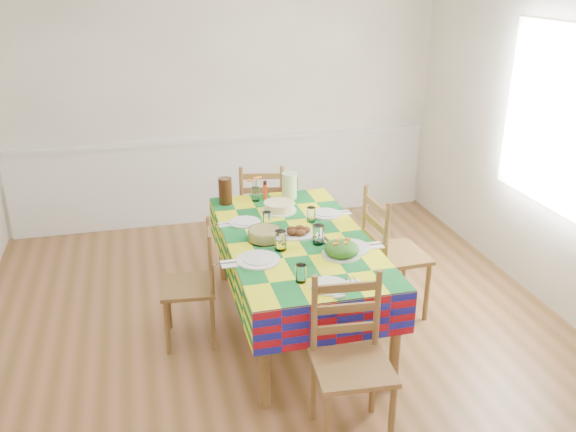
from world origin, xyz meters
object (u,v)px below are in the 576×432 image
(dining_table, at_px, (296,247))
(chair_right, at_px, (391,255))
(chair_near, at_px, (351,362))
(chair_left, at_px, (194,285))
(chair_far, at_px, (262,212))
(tea_pitcher, at_px, (225,191))
(green_pitcher, at_px, (289,186))
(meat_platter, at_px, (298,232))

(dining_table, bearing_deg, chair_right, -0.17)
(chair_near, height_order, chair_left, chair_near)
(dining_table, xyz_separation_m, chair_right, (0.76, -0.00, -0.16))
(chair_near, height_order, chair_far, chair_near)
(chair_near, bearing_deg, tea_pitcher, 106.01)
(green_pitcher, bearing_deg, chair_far, 110.89)
(meat_platter, distance_m, chair_far, 1.22)
(tea_pitcher, bearing_deg, meat_platter, -61.54)
(chair_left, bearing_deg, chair_far, 153.48)
(meat_platter, relative_size, chair_near, 0.31)
(chair_near, bearing_deg, dining_table, 94.80)
(meat_platter, xyz_separation_m, chair_far, (-0.03, 1.18, -0.30))
(green_pitcher, relative_size, chair_right, 0.21)
(dining_table, xyz_separation_m, tea_pitcher, (-0.40, 0.79, 0.19))
(chair_left, bearing_deg, meat_platter, 97.49)
(green_pitcher, relative_size, tea_pitcher, 0.99)
(dining_table, distance_m, green_pitcher, 0.83)
(meat_platter, xyz_separation_m, green_pitcher, (0.13, 0.77, 0.09))
(green_pitcher, bearing_deg, meat_platter, -99.63)
(dining_table, relative_size, chair_far, 2.01)
(dining_table, xyz_separation_m, green_pitcher, (0.15, 0.79, 0.19))
(green_pitcher, distance_m, tea_pitcher, 0.55)
(chair_near, xyz_separation_m, chair_right, (0.75, 1.20, 0.02))
(meat_platter, height_order, chair_near, chair_near)
(chair_near, relative_size, chair_right, 0.96)
(green_pitcher, bearing_deg, tea_pitcher, -179.98)
(tea_pitcher, bearing_deg, chair_left, -114.70)
(meat_platter, distance_m, chair_near, 1.26)
(tea_pitcher, xyz_separation_m, chair_left, (-0.37, -0.80, -0.41))
(dining_table, height_order, green_pitcher, green_pitcher)
(green_pitcher, distance_m, chair_near, 2.03)
(meat_platter, relative_size, chair_left, 0.34)
(chair_near, bearing_deg, chair_far, 94.90)
(dining_table, height_order, chair_left, chair_left)
(green_pitcher, xyz_separation_m, chair_right, (0.61, -0.79, -0.35))
(dining_table, xyz_separation_m, chair_near, (0.00, -1.20, -0.18))
(dining_table, bearing_deg, chair_far, 90.38)
(chair_near, xyz_separation_m, chair_far, (-0.01, 2.41, -0.02))
(dining_table, height_order, meat_platter, meat_platter)
(chair_far, height_order, chair_left, chair_far)
(chair_left, relative_size, chair_right, 0.88)
(dining_table, relative_size, meat_platter, 6.18)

